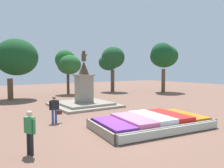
{
  "coord_description": "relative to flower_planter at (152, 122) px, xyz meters",
  "views": [
    {
      "loc": [
        -7.01,
        -8.95,
        3.14
      ],
      "look_at": [
        1.47,
        3.51,
        2.13
      ],
      "focal_mm": 35.0,
      "sensor_mm": 36.0,
      "label": 1
    }
  ],
  "objects": [
    {
      "name": "park_tree_behind_statue",
      "position": [
        -3.59,
        16.25,
        4.09
      ],
      "size": [
        4.37,
        4.48,
        6.32
      ],
      "color": "brown",
      "rests_on": "ground_plane"
    },
    {
      "name": "park_tree_far_right",
      "position": [
        8.92,
        17.08,
        4.19
      ],
      "size": [
        3.47,
        3.49,
        6.29
      ],
      "color": "brown",
      "rests_on": "ground_plane"
    },
    {
      "name": "park_tree_far_left",
      "position": [
        14.4,
        12.53,
        4.72
      ],
      "size": [
        4.36,
        3.93,
        6.71
      ],
      "color": "brown",
      "rests_on": "ground_plane"
    },
    {
      "name": "pedestrian_near_planter",
      "position": [
        -6.37,
        -0.18,
        0.65
      ],
      "size": [
        0.36,
        0.53,
        1.65
      ],
      "color": "black",
      "rests_on": "ground_plane"
    },
    {
      "name": "park_tree_street_side",
      "position": [
        2.6,
        17.59,
        3.64
      ],
      "size": [
        3.01,
        3.31,
        5.61
      ],
      "color": "#4C3823",
      "rests_on": "ground_plane"
    },
    {
      "name": "pedestrian_with_handbag",
      "position": [
        -3.97,
        3.97,
        0.59
      ],
      "size": [
        0.72,
        0.29,
        1.59
      ],
      "color": "#264CA5",
      "rests_on": "ground_plane"
    },
    {
      "name": "statue_monument",
      "position": [
        0.14,
        8.27,
        0.54
      ],
      "size": [
        5.06,
        5.06,
        4.75
      ],
      "color": "gray",
      "rests_on": "ground_plane"
    },
    {
      "name": "ground_plane",
      "position": [
        -1.28,
        0.61,
        -0.3
      ],
      "size": [
        75.38,
        75.38,
        0.0
      ],
      "primitive_type": "plane",
      "color": "brown"
    },
    {
      "name": "flower_planter",
      "position": [
        0.0,
        0.0,
        0.0
      ],
      "size": [
        6.61,
        4.17,
        0.7
      ],
      "color": "#38281C",
      "rests_on": "ground_plane"
    }
  ]
}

